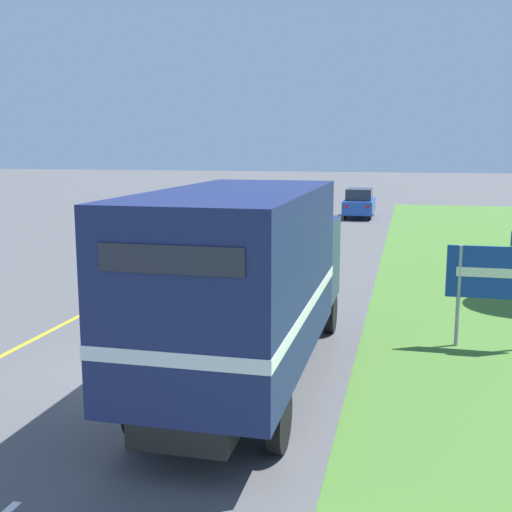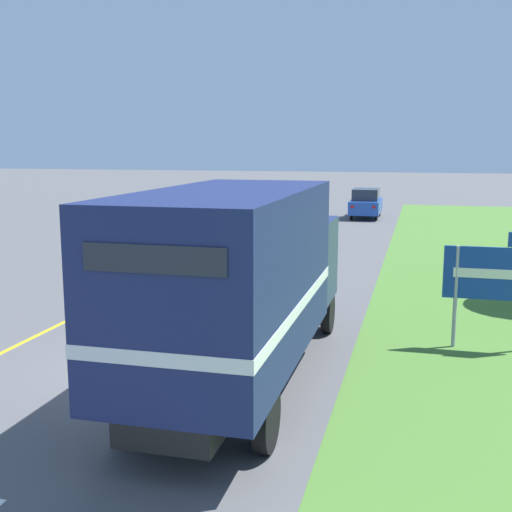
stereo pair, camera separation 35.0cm
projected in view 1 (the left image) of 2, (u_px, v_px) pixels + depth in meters
ground_plane at (162, 371)px, 12.83m from camera, size 200.00×200.00×0.00m
edge_line_yellow at (181, 264)px, 24.45m from camera, size 0.12×55.35×0.01m
centre_dash_near at (169, 365)px, 13.19m from camera, size 0.12×2.60×0.01m
centre_dash_mid_a at (247, 294)px, 19.52m from camera, size 0.12×2.60×0.01m
centre_dash_mid_b at (287, 257)px, 25.85m from camera, size 0.12×2.60×0.01m
centre_dash_far at (312, 235)px, 32.18m from camera, size 0.12×2.60×0.01m
centre_dash_farthest at (328, 221)px, 38.50m from camera, size 0.12×2.60×0.01m
horse_trailer_truck at (248, 278)px, 11.75m from camera, size 2.55×8.48×3.72m
lead_car_white at (239, 231)px, 26.26m from camera, size 1.80×4.24×1.98m
lead_car_blue_ahead at (359, 203)px, 39.96m from camera, size 1.80×4.12×1.83m
highway_sign at (494, 276)px, 14.04m from camera, size 1.92×0.09×2.63m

